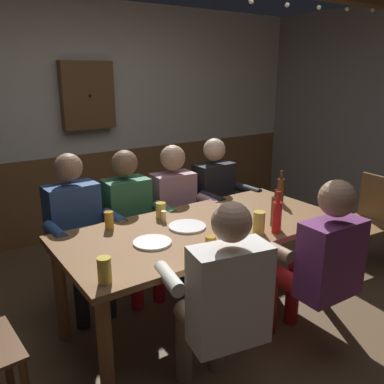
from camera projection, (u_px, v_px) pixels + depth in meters
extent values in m
plane|color=brown|center=(209.00, 325.00, 2.98)|extent=(6.93, 6.93, 0.00)
cube|color=beige|center=(81.00, 79.00, 4.30)|extent=(5.77, 0.12, 1.61)
cube|color=brown|center=(90.00, 192.00, 4.67)|extent=(5.77, 0.12, 0.92)
cube|color=brown|center=(204.00, 229.00, 2.83)|extent=(2.00, 0.93, 0.04)
cylinder|color=brown|center=(106.00, 354.00, 2.14)|extent=(0.08, 0.08, 0.72)
cylinder|color=brown|center=(328.00, 264.00, 3.14)|extent=(0.08, 0.08, 0.72)
cylinder|color=brown|center=(61.00, 292.00, 2.74)|extent=(0.08, 0.08, 0.72)
cylinder|color=brown|center=(259.00, 233.00, 3.74)|extent=(0.08, 0.08, 0.72)
cube|color=#2D4C84|center=(73.00, 218.00, 3.07)|extent=(0.40, 0.24, 0.53)
sphere|color=#9E755B|center=(68.00, 167.00, 2.96)|extent=(0.21, 0.21, 0.21)
cylinder|color=black|center=(96.00, 250.00, 3.10)|extent=(0.15, 0.38, 0.13)
cylinder|color=black|center=(69.00, 258.00, 2.98)|extent=(0.15, 0.38, 0.13)
cylinder|color=black|center=(109.00, 291.00, 3.04)|extent=(0.10, 0.10, 0.42)
cylinder|color=black|center=(82.00, 301.00, 2.91)|extent=(0.10, 0.10, 0.42)
cylinder|color=#2D4C84|center=(114.00, 218.00, 3.00)|extent=(0.09, 0.28, 0.08)
cylinder|color=#2D4C84|center=(55.00, 232.00, 2.74)|extent=(0.09, 0.28, 0.08)
cube|color=#33724C|center=(127.00, 209.00, 3.32)|extent=(0.36, 0.24, 0.51)
sphere|color=brown|center=(125.00, 163.00, 3.21)|extent=(0.21, 0.21, 0.21)
cylinder|color=#AD1919|center=(146.00, 238.00, 3.33)|extent=(0.13, 0.39, 0.13)
cylinder|color=#AD1919|center=(124.00, 243.00, 3.22)|extent=(0.13, 0.39, 0.13)
cylinder|color=#AD1919|center=(159.00, 277.00, 3.25)|extent=(0.10, 0.10, 0.42)
cylinder|color=#AD1919|center=(137.00, 284.00, 3.14)|extent=(0.10, 0.10, 0.42)
cylinder|color=#33724C|center=(165.00, 210.00, 3.22)|extent=(0.08, 0.28, 0.08)
cylinder|color=brown|center=(116.00, 220.00, 3.00)|extent=(0.08, 0.28, 0.08)
cube|color=#B78493|center=(173.00, 200.00, 3.57)|extent=(0.38, 0.24, 0.49)
sphere|color=tan|center=(173.00, 158.00, 3.46)|extent=(0.22, 0.22, 0.22)
cylinder|color=#2D4C84|center=(191.00, 227.00, 3.56)|extent=(0.16, 0.41, 0.13)
cylinder|color=#2D4C84|center=(171.00, 232.00, 3.46)|extent=(0.16, 0.41, 0.13)
cylinder|color=#2D4C84|center=(203.00, 264.00, 3.47)|extent=(0.10, 0.10, 0.42)
cylinder|color=#2D4C84|center=(183.00, 269.00, 3.37)|extent=(0.10, 0.10, 0.42)
cylinder|color=#B78493|center=(209.00, 201.00, 3.46)|extent=(0.10, 0.28, 0.08)
cylinder|color=tan|center=(164.00, 210.00, 3.25)|extent=(0.10, 0.28, 0.08)
cube|color=black|center=(214.00, 191.00, 3.81)|extent=(0.39, 0.22, 0.52)
sphere|color=beige|center=(214.00, 150.00, 3.69)|extent=(0.21, 0.21, 0.21)
cylinder|color=#6B2D66|center=(233.00, 217.00, 3.81)|extent=(0.15, 0.43, 0.13)
cylinder|color=#6B2D66|center=(216.00, 222.00, 3.69)|extent=(0.15, 0.43, 0.13)
cylinder|color=#6B2D66|center=(248.00, 251.00, 3.72)|extent=(0.10, 0.10, 0.42)
cylinder|color=#6B2D66|center=(231.00, 257.00, 3.60)|extent=(0.10, 0.10, 0.42)
cylinder|color=black|center=(249.00, 190.00, 3.74)|extent=(0.09, 0.28, 0.08)
cylinder|color=black|center=(212.00, 198.00, 3.49)|extent=(0.09, 0.28, 0.08)
cube|color=silver|center=(229.00, 296.00, 2.02)|extent=(0.43, 0.27, 0.53)
sphere|color=tan|center=(232.00, 222.00, 1.90)|extent=(0.20, 0.20, 0.20)
cylinder|color=#997F60|center=(197.00, 327.00, 2.17)|extent=(0.20, 0.40, 0.13)
cylinder|color=#997F60|center=(233.00, 318.00, 2.25)|extent=(0.20, 0.40, 0.13)
cylinder|color=#997F60|center=(184.00, 348.00, 2.41)|extent=(0.10, 0.10, 0.42)
cylinder|color=#997F60|center=(217.00, 339.00, 2.50)|extent=(0.10, 0.10, 0.42)
cylinder|color=silver|center=(169.00, 278.00, 2.13)|extent=(0.13, 0.29, 0.08)
cylinder|color=silver|center=(245.00, 262.00, 2.31)|extent=(0.13, 0.29, 0.08)
cube|color=#6B2D66|center=(331.00, 259.00, 2.46)|extent=(0.41, 0.23, 0.49)
sphere|color=#9E755B|center=(337.00, 199.00, 2.35)|extent=(0.22, 0.22, 0.22)
cylinder|color=#AD1919|center=(295.00, 285.00, 2.59)|extent=(0.14, 0.43, 0.13)
cylinder|color=#AD1919|center=(319.00, 276.00, 2.71)|extent=(0.14, 0.43, 0.13)
cylinder|color=#AD1919|center=(270.00, 306.00, 2.84)|extent=(0.10, 0.10, 0.42)
cylinder|color=#AD1919|center=(292.00, 297.00, 2.96)|extent=(0.10, 0.10, 0.42)
cylinder|color=#9E755B|center=(274.00, 249.00, 2.53)|extent=(0.09, 0.28, 0.08)
cylinder|color=#9E755B|center=(324.00, 234.00, 2.77)|extent=(0.09, 0.28, 0.08)
cube|color=brown|center=(361.00, 225.00, 3.70)|extent=(0.48, 0.48, 0.02)
cube|color=brown|center=(379.00, 198.00, 3.73)|extent=(0.07, 0.40, 0.42)
cylinder|color=brown|center=(362.00, 260.00, 3.52)|extent=(0.04, 0.04, 0.44)
cylinder|color=brown|center=(328.00, 244.00, 3.84)|extent=(0.04, 0.04, 0.44)
cylinder|color=brown|center=(355.00, 237.00, 4.02)|extent=(0.04, 0.04, 0.44)
cylinder|color=brown|center=(7.00, 356.00, 2.33)|extent=(0.04, 0.04, 0.44)
cylinder|color=#F9E08C|center=(164.00, 216.00, 2.90)|extent=(0.04, 0.04, 0.08)
cylinder|color=white|center=(187.00, 226.00, 2.80)|extent=(0.26, 0.26, 0.01)
cylinder|color=white|center=(152.00, 242.00, 2.53)|extent=(0.24, 0.24, 0.01)
cylinder|color=red|center=(277.00, 218.00, 2.68)|extent=(0.06, 0.06, 0.21)
cylinder|color=red|center=(278.00, 197.00, 2.64)|extent=(0.03, 0.03, 0.07)
cylinder|color=#593314|center=(280.00, 191.00, 3.30)|extent=(0.06, 0.06, 0.20)
cylinder|color=#593314|center=(281.00, 175.00, 3.26)|extent=(0.03, 0.03, 0.07)
cylinder|color=#593314|center=(275.00, 212.00, 2.80)|extent=(0.05, 0.05, 0.21)
cylinder|color=#593314|center=(276.00, 193.00, 2.76)|extent=(0.02, 0.02, 0.05)
cylinder|color=gold|center=(109.00, 220.00, 2.76)|extent=(0.06, 0.06, 0.12)
cylinder|color=#E5C64C|center=(161.00, 210.00, 2.97)|extent=(0.07, 0.07, 0.11)
cylinder|color=gold|center=(225.00, 231.00, 2.57)|extent=(0.08, 0.08, 0.12)
cylinder|color=#E5C64C|center=(104.00, 270.00, 2.05)|extent=(0.07, 0.07, 0.14)
cylinder|color=#E5C64C|center=(259.00, 222.00, 2.68)|extent=(0.08, 0.08, 0.15)
cylinder|color=gold|center=(210.00, 245.00, 2.38)|extent=(0.06, 0.06, 0.11)
cube|color=brown|center=(88.00, 95.00, 4.25)|extent=(0.56, 0.12, 0.70)
sphere|color=black|center=(90.00, 96.00, 4.19)|extent=(0.03, 0.03, 0.03)
sphere|color=#F9EAB2|center=(251.00, 2.00, 2.85)|extent=(0.04, 0.04, 0.04)
sphere|color=#F9EAB2|center=(287.00, 5.00, 3.05)|extent=(0.04, 0.04, 0.04)
sphere|color=#F9EAB2|center=(319.00, 7.00, 3.25)|extent=(0.04, 0.04, 0.04)
sphere|color=#F9EAB2|center=(347.00, 9.00, 3.44)|extent=(0.04, 0.04, 0.04)
sphere|color=#F9EAB2|center=(372.00, 10.00, 3.64)|extent=(0.04, 0.04, 0.04)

